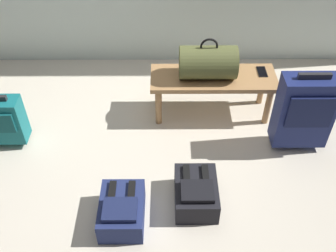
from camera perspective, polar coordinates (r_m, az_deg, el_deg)
ground_plane at (r=2.84m, az=-4.78°, el=-7.54°), size 6.60×6.60×0.00m
bench at (r=3.17m, az=6.60°, el=6.39°), size 1.00×0.36×0.37m
duffel_bag_olive at (r=3.06m, az=5.84°, el=9.23°), size 0.44×0.26×0.34m
cell_phone at (r=3.25m, az=13.55°, el=7.72°), size 0.07×0.14×0.01m
suitcase_upright_navy at (r=3.00m, az=19.27°, el=2.10°), size 0.40×0.21×0.67m
suitcase_small_teal at (r=3.16m, az=-23.08°, el=0.84°), size 0.32×0.19×0.46m
backpack_dark at (r=2.64m, az=4.11°, el=-9.67°), size 0.28×0.38×0.21m
backpack_navy at (r=2.56m, az=-6.74°, el=-12.13°), size 0.28×0.38×0.21m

